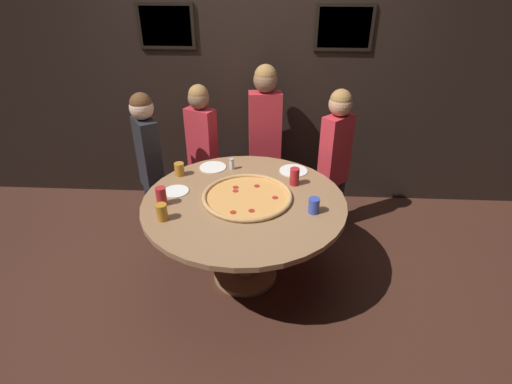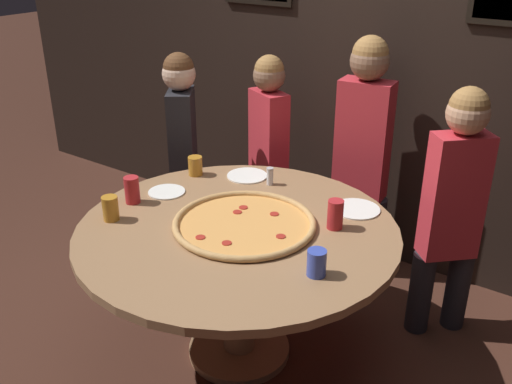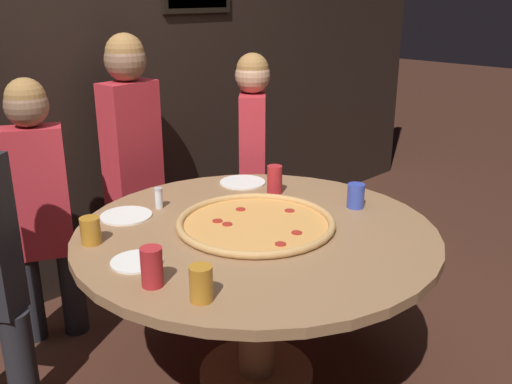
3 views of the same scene
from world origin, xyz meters
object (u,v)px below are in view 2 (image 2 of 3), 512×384
object	(u,v)px
dining_table	(238,252)
white_plate_far_back	(247,176)
white_plate_left_side	(356,209)
drink_cup_by_shaker	(110,208)
drink_cup_far_right	(335,214)
diner_far_left	(363,145)
drink_cup_near_right	(132,190)
diner_far_right	(183,145)
condiment_shaker	(270,176)
diner_side_right	(268,145)
giant_pizza	(244,223)
white_plate_right_side	(167,192)
drink_cup_front_edge	(195,166)
diner_centre_back	(453,202)
drink_cup_near_left	(317,263)

from	to	relation	value
dining_table	white_plate_far_back	world-z (taller)	white_plate_far_back
white_plate_far_back	white_plate_left_side	xyz separation A→B (m)	(0.68, -0.03, 0.00)
drink_cup_by_shaker	white_plate_far_back	distance (m)	0.83
drink_cup_far_right	dining_table	bearing A→B (deg)	-146.27
white_plate_far_back	diner_far_left	world-z (taller)	diner_far_left
drink_cup_near_right	white_plate_far_back	xyz separation A→B (m)	(0.28, 0.60, -0.07)
dining_table	diner_far_right	size ratio (longest dim) A/B	1.13
white_plate_left_side	condiment_shaker	xyz separation A→B (m)	(-0.52, 0.01, 0.05)
diner_side_right	diner_far_right	xyz separation A→B (m)	(-0.41, -0.35, 0.01)
giant_pizza	drink_cup_far_right	world-z (taller)	drink_cup_far_right
drink_cup_by_shaker	condiment_shaker	size ratio (longest dim) A/B	1.24
white_plate_far_back	condiment_shaker	distance (m)	0.17
dining_table	giant_pizza	xyz separation A→B (m)	(0.02, 0.03, 0.15)
dining_table	white_plate_right_side	size ratio (longest dim) A/B	7.80
drink_cup_by_shaker	drink_cup_front_edge	bearing A→B (deg)	92.18
white_plate_far_back	condiment_shaker	xyz separation A→B (m)	(0.17, -0.02, 0.05)
giant_pizza	diner_centre_back	world-z (taller)	diner_centre_back
drink_cup_by_shaker	drink_cup_near_left	xyz separation A→B (m)	(1.04, 0.15, -0.00)
white_plate_far_back	diner_centre_back	xyz separation A→B (m)	(1.07, 0.28, 0.02)
drink_cup_by_shaker	diner_far_left	world-z (taller)	diner_far_left
diner_far_left	white_plate_left_side	bearing A→B (deg)	107.31
white_plate_far_back	diner_centre_back	distance (m)	1.10
drink_cup_near_left	white_plate_left_side	xyz separation A→B (m)	(-0.12, 0.62, -0.05)
giant_pizza	drink_cup_far_right	xyz separation A→B (m)	(0.35, 0.23, 0.06)
giant_pizza	condiment_shaker	distance (m)	0.49
drink_cup_near_right	drink_cup_far_right	distance (m)	1.03
white_plate_left_side	drink_cup_far_right	bearing A→B (deg)	-90.12
drink_cup_far_right	drink_cup_by_shaker	bearing A→B (deg)	-149.42
drink_cup_far_right	diner_far_left	xyz separation A→B (m)	(-0.26, 0.84, 0.03)
dining_table	diner_far_left	distance (m)	1.12
diner_centre_back	white_plate_right_side	bearing A→B (deg)	-15.21
white_plate_left_side	condiment_shaker	distance (m)	0.52
diner_side_right	drink_cup_near_left	bearing A→B (deg)	157.50
drink_cup_near_right	diner_side_right	xyz separation A→B (m)	(0.11, 1.08, -0.06)
drink_cup_near_left	diner_centre_back	size ratio (longest dim) A/B	0.08
dining_table	diner_side_right	xyz separation A→B (m)	(-0.48, 0.98, 0.15)
drink_cup_front_edge	diner_centre_back	bearing A→B (deg)	18.16
condiment_shaker	white_plate_left_side	bearing A→B (deg)	-0.92
giant_pizza	diner_far_right	size ratio (longest dim) A/B	0.50
giant_pizza	diner_side_right	bearing A→B (deg)	117.87
white_plate_right_side	diner_side_right	world-z (taller)	diner_side_right
drink_cup_near_right	diner_centre_back	xyz separation A→B (m)	(1.35, 0.89, -0.04)
giant_pizza	white_plate_left_side	world-z (taller)	giant_pizza
drink_cup_near_right	white_plate_left_side	xyz separation A→B (m)	(0.97, 0.57, -0.07)
giant_pizza	diner_far_right	xyz separation A→B (m)	(-0.92, 0.60, 0.01)
drink_cup_near_left	diner_side_right	world-z (taller)	diner_side_right
condiment_shaker	giant_pizza	bearing A→B (deg)	-70.39
drink_cup_front_edge	condiment_shaker	world-z (taller)	drink_cup_front_edge
white_plate_right_side	diner_far_left	xyz separation A→B (m)	(0.64, 1.00, 0.09)
drink_cup_near_right	white_plate_far_back	size ratio (longest dim) A/B	0.61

